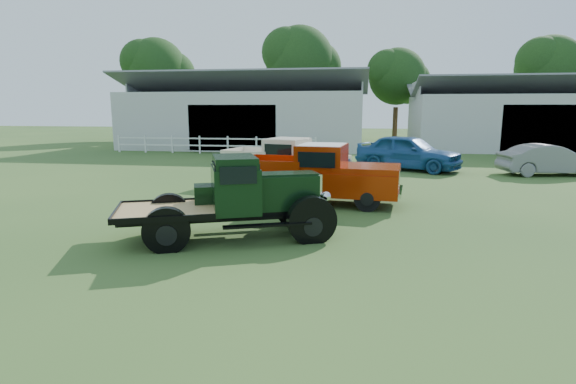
% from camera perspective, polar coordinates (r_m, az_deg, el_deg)
% --- Properties ---
extents(ground, '(120.00, 120.00, 0.00)m').
position_cam_1_polar(ground, '(10.26, -2.19, -6.97)').
color(ground, '#2E4D20').
extents(shed_left, '(18.80, 10.20, 5.60)m').
position_cam_1_polar(shed_left, '(36.69, -5.00, 10.16)').
color(shed_left, '#ABABA8').
rests_on(shed_left, ground).
extents(shed_right, '(16.80, 9.20, 5.20)m').
position_cam_1_polar(shed_right, '(38.52, 27.77, 8.71)').
color(shed_right, '#ABABA8').
rests_on(shed_right, ground).
extents(fence_rail, '(14.20, 0.16, 1.20)m').
position_cam_1_polar(fence_rail, '(31.31, -9.42, 5.94)').
color(fence_rail, white).
rests_on(fence_rail, ground).
extents(tree_a, '(6.30, 6.30, 10.50)m').
position_cam_1_polar(tree_a, '(47.07, -16.32, 12.87)').
color(tree_a, black).
rests_on(tree_a, ground).
extents(tree_b, '(6.90, 6.90, 11.50)m').
position_cam_1_polar(tree_b, '(44.06, 1.46, 14.11)').
color(tree_b, black).
rests_on(tree_b, ground).
extents(tree_c, '(5.40, 5.40, 9.00)m').
position_cam_1_polar(tree_c, '(42.71, 13.60, 12.25)').
color(tree_c, black).
rests_on(tree_c, ground).
extents(tree_d, '(6.00, 6.00, 10.00)m').
position_cam_1_polar(tree_d, '(46.48, 30.06, 11.61)').
color(tree_d, black).
rests_on(tree_d, ground).
extents(vintage_flatbed, '(5.38, 3.69, 1.98)m').
position_cam_1_polar(vintage_flatbed, '(10.80, -7.20, -0.71)').
color(vintage_flatbed, black).
rests_on(vintage_flatbed, ground).
extents(red_pickup, '(5.57, 2.65, 1.96)m').
position_cam_1_polar(red_pickup, '(14.78, 3.92, 2.37)').
color(red_pickup, '#932004').
rests_on(red_pickup, ground).
extents(white_pickup, '(5.47, 3.25, 1.88)m').
position_cam_1_polar(white_pickup, '(17.84, -0.38, 3.70)').
color(white_pickup, beige).
rests_on(white_pickup, ground).
extents(misc_car_blue, '(5.60, 4.34, 1.78)m').
position_cam_1_polar(misc_car_blue, '(23.55, 15.02, 4.91)').
color(misc_car_blue, '#1F4D85').
rests_on(misc_car_blue, ground).
extents(misc_car_grey, '(4.53, 2.23, 1.43)m').
position_cam_1_polar(misc_car_grey, '(24.14, 30.19, 3.54)').
color(misc_car_grey, slate).
rests_on(misc_car_grey, ground).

